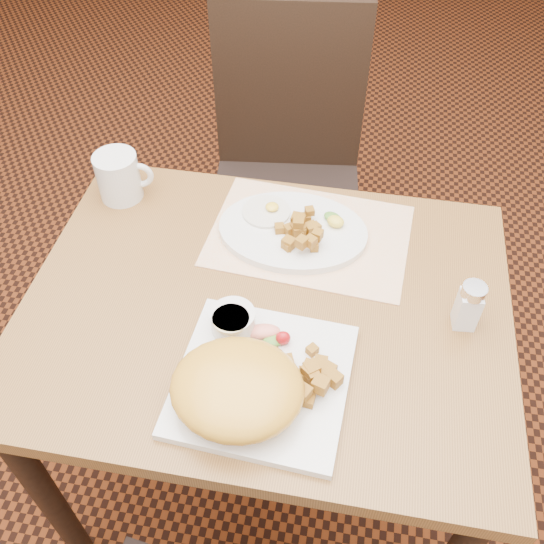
{
  "coord_description": "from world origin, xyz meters",
  "views": [
    {
      "loc": [
        0.14,
        -0.7,
        1.62
      ],
      "look_at": [
        0.01,
        0.01,
        0.82
      ],
      "focal_mm": 40.0,
      "sensor_mm": 36.0,
      "label": 1
    }
  ],
  "objects_px": {
    "table": "(266,337)",
    "chair_far": "(287,165)",
    "plate_square": "(263,380)",
    "plate_oval": "(293,231)",
    "coffee_mug": "(119,176)",
    "salt_shaker": "(469,305)"
  },
  "relations": [
    {
      "from": "table",
      "to": "chair_far",
      "type": "height_order",
      "value": "chair_far"
    },
    {
      "from": "plate_square",
      "to": "plate_oval",
      "type": "bearing_deg",
      "value": 90.78
    },
    {
      "from": "plate_oval",
      "to": "coffee_mug",
      "type": "bearing_deg",
      "value": 171.49
    },
    {
      "from": "chair_far",
      "to": "plate_square",
      "type": "distance_m",
      "value": 0.88
    },
    {
      "from": "plate_oval",
      "to": "salt_shaker",
      "type": "bearing_deg",
      "value": -27.09
    },
    {
      "from": "plate_oval",
      "to": "chair_far",
      "type": "bearing_deg",
      "value": 100.09
    },
    {
      "from": "plate_oval",
      "to": "coffee_mug",
      "type": "relative_size",
      "value": 2.5
    },
    {
      "from": "chair_far",
      "to": "plate_oval",
      "type": "relative_size",
      "value": 3.19
    },
    {
      "from": "chair_far",
      "to": "salt_shaker",
      "type": "distance_m",
      "value": 0.83
    },
    {
      "from": "plate_square",
      "to": "coffee_mug",
      "type": "relative_size",
      "value": 2.3
    },
    {
      "from": "plate_square",
      "to": "coffee_mug",
      "type": "distance_m",
      "value": 0.57
    },
    {
      "from": "table",
      "to": "plate_oval",
      "type": "distance_m",
      "value": 0.22
    },
    {
      "from": "chair_far",
      "to": "salt_shaker",
      "type": "height_order",
      "value": "chair_far"
    },
    {
      "from": "chair_far",
      "to": "coffee_mug",
      "type": "distance_m",
      "value": 0.59
    },
    {
      "from": "table",
      "to": "chair_far",
      "type": "distance_m",
      "value": 0.69
    },
    {
      "from": "plate_oval",
      "to": "salt_shaker",
      "type": "xyz_separation_m",
      "value": [
        0.34,
        -0.17,
        0.04
      ]
    },
    {
      "from": "plate_oval",
      "to": "salt_shaker",
      "type": "relative_size",
      "value": 3.05
    },
    {
      "from": "table",
      "to": "plate_square",
      "type": "distance_m",
      "value": 0.21
    },
    {
      "from": "plate_square",
      "to": "salt_shaker",
      "type": "distance_m",
      "value": 0.38
    },
    {
      "from": "table",
      "to": "coffee_mug",
      "type": "xyz_separation_m",
      "value": [
        -0.36,
        0.24,
        0.16
      ]
    },
    {
      "from": "table",
      "to": "plate_oval",
      "type": "relative_size",
      "value": 2.96
    },
    {
      "from": "coffee_mug",
      "to": "plate_oval",
      "type": "bearing_deg",
      "value": -8.51
    }
  ]
}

